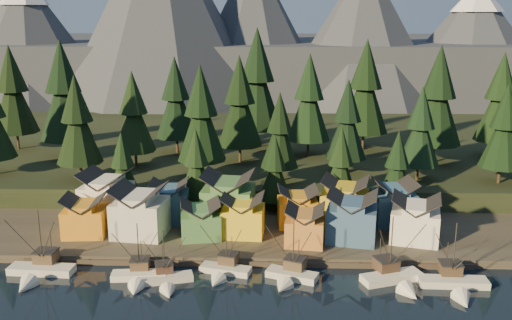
{
  "coord_description": "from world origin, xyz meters",
  "views": [
    {
      "loc": [
        4.3,
        -78.1,
        43.57
      ],
      "look_at": [
        1.16,
        30.0,
        15.61
      ],
      "focal_mm": 40.0,
      "sensor_mm": 36.0,
      "label": 1
    }
  ],
  "objects_px": {
    "house_front_1": "(140,209)",
    "boat_0": "(37,264)",
    "boat_1": "(138,270)",
    "boat_5": "(396,271)",
    "boat_6": "(456,277)",
    "house_back_1": "(170,200)",
    "house_back_0": "(107,194)",
    "boat_4": "(290,268)",
    "boat_2": "(166,274)",
    "house_front_0": "(85,214)",
    "boat_3": "(223,264)"
  },
  "relations": [
    {
      "from": "house_front_1",
      "to": "boat_0",
      "type": "bearing_deg",
      "value": -125.28
    },
    {
      "from": "house_front_1",
      "to": "boat_1",
      "type": "bearing_deg",
      "value": -71.93
    },
    {
      "from": "boat_5",
      "to": "boat_6",
      "type": "height_order",
      "value": "boat_5"
    },
    {
      "from": "boat_6",
      "to": "house_back_1",
      "type": "relative_size",
      "value": 1.48
    },
    {
      "from": "house_back_0",
      "to": "boat_1",
      "type": "bearing_deg",
      "value": -55.99
    },
    {
      "from": "boat_0",
      "to": "boat_4",
      "type": "xyz_separation_m",
      "value": [
        42.91,
        -0.32,
        0.03
      ]
    },
    {
      "from": "boat_0",
      "to": "boat_2",
      "type": "distance_m",
      "value": 22.43
    },
    {
      "from": "boat_2",
      "to": "house_back_1",
      "type": "height_order",
      "value": "house_back_1"
    },
    {
      "from": "house_back_0",
      "to": "house_back_1",
      "type": "distance_m",
      "value": 13.49
    },
    {
      "from": "boat_4",
      "to": "house_back_0",
      "type": "height_order",
      "value": "house_back_0"
    },
    {
      "from": "boat_1",
      "to": "boat_2",
      "type": "bearing_deg",
      "value": -16.75
    },
    {
      "from": "house_front_0",
      "to": "boat_0",
      "type": "bearing_deg",
      "value": -106.91
    },
    {
      "from": "boat_4",
      "to": "house_front_0",
      "type": "height_order",
      "value": "boat_4"
    },
    {
      "from": "boat_1",
      "to": "house_back_1",
      "type": "height_order",
      "value": "house_back_1"
    },
    {
      "from": "boat_1",
      "to": "house_front_1",
      "type": "height_order",
      "value": "house_front_1"
    },
    {
      "from": "boat_3",
      "to": "boat_5",
      "type": "xyz_separation_m",
      "value": [
        28.75,
        -2.55,
        0.28
      ]
    },
    {
      "from": "house_front_0",
      "to": "house_back_0",
      "type": "height_order",
      "value": "house_back_0"
    },
    {
      "from": "boat_3",
      "to": "house_back_1",
      "type": "relative_size",
      "value": 1.27
    },
    {
      "from": "boat_6",
      "to": "house_back_0",
      "type": "xyz_separation_m",
      "value": [
        -64.49,
        27.19,
        4.8
      ]
    },
    {
      "from": "boat_3",
      "to": "house_front_0",
      "type": "xyz_separation_m",
      "value": [
        -28.12,
        13.84,
        3.56
      ]
    },
    {
      "from": "boat_1",
      "to": "boat_5",
      "type": "relative_size",
      "value": 0.87
    },
    {
      "from": "boat_2",
      "to": "house_front_1",
      "type": "height_order",
      "value": "house_front_1"
    },
    {
      "from": "boat_4",
      "to": "boat_6",
      "type": "xyz_separation_m",
      "value": [
        26.75,
        -2.33,
        -0.2
      ]
    },
    {
      "from": "boat_2",
      "to": "house_front_0",
      "type": "relative_size",
      "value": 1.21
    },
    {
      "from": "house_front_0",
      "to": "house_back_0",
      "type": "relative_size",
      "value": 0.79
    },
    {
      "from": "boat_0",
      "to": "boat_2",
      "type": "height_order",
      "value": "boat_0"
    },
    {
      "from": "boat_1",
      "to": "boat_4",
      "type": "xyz_separation_m",
      "value": [
        25.42,
        0.97,
        0.3
      ]
    },
    {
      "from": "boat_2",
      "to": "house_front_1",
      "type": "relative_size",
      "value": 0.95
    },
    {
      "from": "boat_6",
      "to": "house_front_0",
      "type": "distance_m",
      "value": 68.69
    },
    {
      "from": "boat_5",
      "to": "house_back_0",
      "type": "xyz_separation_m",
      "value": [
        -55.16,
        25.58,
        4.55
      ]
    },
    {
      "from": "boat_0",
      "to": "boat_6",
      "type": "distance_m",
      "value": 69.7
    },
    {
      "from": "boat_2",
      "to": "house_front_1",
      "type": "bearing_deg",
      "value": 98.6
    },
    {
      "from": "boat_2",
      "to": "boat_4",
      "type": "bearing_deg",
      "value": -10.24
    },
    {
      "from": "boat_6",
      "to": "house_back_1",
      "type": "height_order",
      "value": "boat_6"
    },
    {
      "from": "boat_1",
      "to": "boat_6",
      "type": "height_order",
      "value": "boat_6"
    },
    {
      "from": "boat_2",
      "to": "boat_4",
      "type": "xyz_separation_m",
      "value": [
        20.6,
        1.98,
        0.51
      ]
    },
    {
      "from": "boat_0",
      "to": "boat_4",
      "type": "bearing_deg",
      "value": 3.1
    },
    {
      "from": "boat_3",
      "to": "boat_4",
      "type": "height_order",
      "value": "boat_4"
    },
    {
      "from": "boat_2",
      "to": "house_back_1",
      "type": "distance_m",
      "value": 26.52
    },
    {
      "from": "boat_2",
      "to": "boat_4",
      "type": "relative_size",
      "value": 0.88
    },
    {
      "from": "boat_0",
      "to": "house_front_1",
      "type": "bearing_deg",
      "value": 51.1
    },
    {
      "from": "boat_3",
      "to": "boat_0",
      "type": "bearing_deg",
      "value": -162.1
    },
    {
      "from": "house_front_1",
      "to": "boat_5",
      "type": "bearing_deg",
      "value": -12.67
    },
    {
      "from": "boat_4",
      "to": "house_front_1",
      "type": "relative_size",
      "value": 1.07
    },
    {
      "from": "boat_6",
      "to": "house_front_1",
      "type": "bearing_deg",
      "value": 163.47
    },
    {
      "from": "house_back_1",
      "to": "boat_0",
      "type": "bearing_deg",
      "value": -132.3
    },
    {
      "from": "house_front_0",
      "to": "boat_2",
      "type": "bearing_deg",
      "value": -47.32
    },
    {
      "from": "boat_2",
      "to": "boat_3",
      "type": "distance_m",
      "value": 10.02
    },
    {
      "from": "boat_1",
      "to": "boat_0",
      "type": "bearing_deg",
      "value": 170.84
    },
    {
      "from": "house_front_0",
      "to": "house_back_1",
      "type": "xyz_separation_m",
      "value": [
        15.14,
        8.28,
        0.31
      ]
    }
  ]
}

